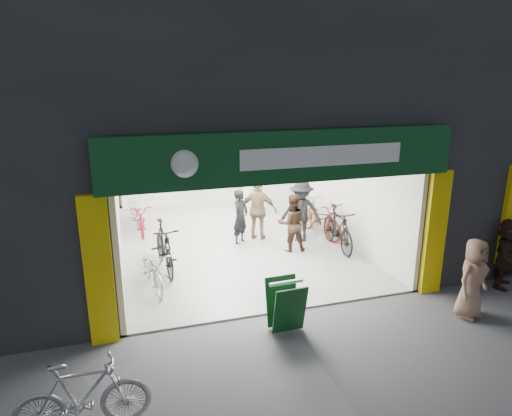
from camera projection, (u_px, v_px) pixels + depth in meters
name	position (u px, v px, depth m)	size (l,w,h in m)	color
ground	(283.00, 312.00, 8.77)	(60.00, 60.00, 0.00)	#56565B
building	(253.00, 78.00, 12.39)	(17.00, 10.27, 8.00)	#232326
bike_left_front	(153.00, 269.00, 9.66)	(0.58, 1.67, 0.88)	#A7A6AB
bike_left_midfront	(164.00, 247.00, 10.49)	(0.55, 1.94, 1.17)	black
bike_left_midback	(140.00, 218.00, 13.07)	(0.59, 1.69, 0.89)	maroon
bike_left_back	(134.00, 208.00, 13.75)	(0.50, 1.77, 1.06)	silver
bike_right_front	(338.00, 229.00, 11.80)	(0.53, 1.89, 1.13)	black
bike_right_mid	(320.00, 218.00, 12.81)	(0.69, 1.97, 1.04)	maroon
bike_right_back	(309.00, 209.00, 13.53)	(0.52, 1.84, 1.11)	#A1A2A6
parked_bike	(83.00, 396.00, 5.74)	(0.47, 1.68, 1.01)	#B0AFB4
customer_a	(241.00, 217.00, 12.14)	(0.55, 0.36, 1.50)	black
customer_b	(292.00, 223.00, 11.59)	(0.74, 0.58, 1.52)	#382519
customer_c	(301.00, 212.00, 12.25)	(1.10, 0.63, 1.71)	black
customer_d	(258.00, 210.00, 12.37)	(1.01, 0.42, 1.73)	#7E6549
pedestrian_near	(473.00, 279.00, 8.43)	(0.76, 0.49, 1.55)	#946F56
pedestrian_far	(506.00, 253.00, 9.66)	(1.41, 0.45, 1.52)	#321D16
sandwich_board	(286.00, 304.00, 8.05)	(0.62, 0.63, 0.91)	#0F3E18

